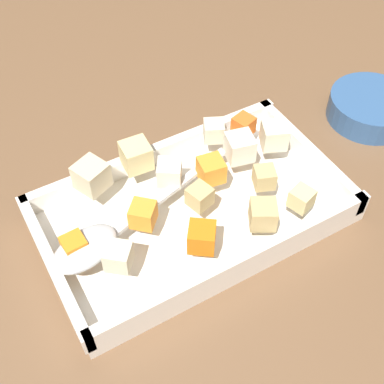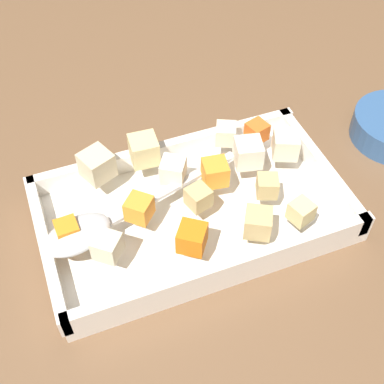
# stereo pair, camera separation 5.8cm
# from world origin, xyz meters

# --- Properties ---
(ground_plane) EXTENTS (4.00, 4.00, 0.00)m
(ground_plane) POSITION_xyz_m (0.00, 0.00, 0.00)
(ground_plane) COLOR brown
(baking_dish) EXTENTS (0.35, 0.20, 0.04)m
(baking_dish) POSITION_xyz_m (-0.00, 0.01, 0.01)
(baking_dish) COLOR white
(baking_dish) RESTS_ON ground_plane
(carrot_chunk_center) EXTENTS (0.03, 0.03, 0.03)m
(carrot_chunk_center) POSITION_xyz_m (0.03, 0.03, 0.06)
(carrot_chunk_center) COLOR orange
(carrot_chunk_center) RESTS_ON baking_dish
(carrot_chunk_corner_nw) EXTENTS (0.04, 0.04, 0.03)m
(carrot_chunk_corner_nw) POSITION_xyz_m (-0.03, -0.05, 0.06)
(carrot_chunk_corner_nw) COLOR orange
(carrot_chunk_corner_nw) RESTS_ON baking_dish
(carrot_chunk_back_center) EXTENTS (0.03, 0.03, 0.02)m
(carrot_chunk_back_center) POSITION_xyz_m (0.11, 0.08, 0.05)
(carrot_chunk_back_center) COLOR orange
(carrot_chunk_back_center) RESTS_ON baking_dish
(carrot_chunk_far_right) EXTENTS (0.02, 0.02, 0.02)m
(carrot_chunk_far_right) POSITION_xyz_m (-0.15, 0.01, 0.05)
(carrot_chunk_far_right) COLOR orange
(carrot_chunk_far_right) RESTS_ON baking_dish
(carrot_chunk_corner_ne) EXTENTS (0.04, 0.04, 0.03)m
(carrot_chunk_corner_ne) POSITION_xyz_m (-0.07, 0.01, 0.06)
(carrot_chunk_corner_ne) COLOR orange
(carrot_chunk_corner_ne) RESTS_ON baking_dish
(potato_chunk_heap_side) EXTENTS (0.04, 0.04, 0.03)m
(potato_chunk_heap_side) POSITION_xyz_m (-0.09, 0.09, 0.06)
(potato_chunk_heap_side) COLOR beige
(potato_chunk_heap_side) RESTS_ON baking_dish
(potato_chunk_front_center) EXTENTS (0.03, 0.03, 0.02)m
(potato_chunk_front_center) POSITION_xyz_m (0.10, -0.06, 0.05)
(potato_chunk_front_center) COLOR #E0CC89
(potato_chunk_front_center) RESTS_ON baking_dish
(potato_chunk_mid_left) EXTENTS (0.04, 0.04, 0.03)m
(potato_chunk_mid_left) POSITION_xyz_m (0.05, -0.06, 0.06)
(potato_chunk_mid_left) COLOR tan
(potato_chunk_mid_left) RESTS_ON baking_dish
(potato_chunk_near_right) EXTENTS (0.04, 0.04, 0.03)m
(potato_chunk_near_right) POSITION_xyz_m (0.13, 0.04, 0.06)
(potato_chunk_near_right) COLOR beige
(potato_chunk_near_right) RESTS_ON baking_dish
(potato_chunk_mid_right) EXTENTS (0.03, 0.03, 0.02)m
(potato_chunk_mid_right) POSITION_xyz_m (0.00, -0.00, 0.05)
(potato_chunk_mid_right) COLOR tan
(potato_chunk_mid_right) RESTS_ON baking_dish
(potato_chunk_rim_edge) EXTENTS (0.03, 0.03, 0.02)m
(potato_chunk_rim_edge) POSITION_xyz_m (0.07, 0.08, 0.05)
(potato_chunk_rim_edge) COLOR beige
(potato_chunk_rim_edge) RESTS_ON baking_dish
(potato_chunk_heap_top) EXTENTS (0.04, 0.04, 0.03)m
(potato_chunk_heap_top) POSITION_xyz_m (-0.04, 0.09, 0.06)
(potato_chunk_heap_top) COLOR #E0CC89
(potato_chunk_heap_top) RESTS_ON baking_dish
(potato_chunk_near_left) EXTENTS (0.03, 0.03, 0.02)m
(potato_chunk_near_left) POSITION_xyz_m (0.08, -0.01, 0.05)
(potato_chunk_near_left) COLOR tan
(potato_chunk_near_left) RESTS_ON baking_dish
(potato_chunk_corner_se) EXTENTS (0.04, 0.04, 0.03)m
(potato_chunk_corner_se) POSITION_xyz_m (-0.11, -0.03, 0.06)
(potato_chunk_corner_se) COLOR beige
(potato_chunk_corner_se) RESTS_ON baking_dish
(parsnip_chunk_corner_sw) EXTENTS (0.04, 0.04, 0.03)m
(parsnip_chunk_corner_sw) POSITION_xyz_m (-0.01, 0.05, 0.06)
(parsnip_chunk_corner_sw) COLOR silver
(parsnip_chunk_corner_sw) RESTS_ON baking_dish
(parsnip_chunk_under_handle) EXTENTS (0.04, 0.04, 0.03)m
(parsnip_chunk_under_handle) POSITION_xyz_m (0.08, 0.04, 0.06)
(parsnip_chunk_under_handle) COLOR silver
(parsnip_chunk_under_handle) RESTS_ON baking_dish
(serving_spoon) EXTENTS (0.25, 0.09, 0.02)m
(serving_spoon) POSITION_xyz_m (-0.12, 0.00, 0.05)
(serving_spoon) COLOR silver
(serving_spoon) RESTS_ON baking_dish
(small_prep_bowl) EXTENTS (0.12, 0.12, 0.04)m
(small_prep_bowl) POSITION_xyz_m (0.31, 0.05, 0.02)
(small_prep_bowl) COLOR #33598C
(small_prep_bowl) RESTS_ON ground_plane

